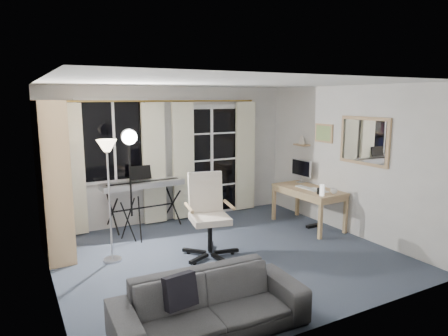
# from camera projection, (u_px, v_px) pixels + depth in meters

# --- Properties ---
(floor) EXTENTS (4.50, 4.00, 0.02)m
(floor) POSITION_uv_depth(u_px,v_px,m) (226.00, 256.00, 5.65)
(floor) COLOR #353E4D
(floor) RESTS_ON ground
(window) EXTENTS (1.20, 0.08, 1.40)m
(window) POSITION_uv_depth(u_px,v_px,m) (114.00, 141.00, 6.61)
(window) COLOR white
(window) RESTS_ON floor
(french_door) EXTENTS (1.32, 0.09, 2.11)m
(french_door) POSITION_uv_depth(u_px,v_px,m) (211.00, 161.00, 7.53)
(french_door) COLOR white
(french_door) RESTS_ON floor
(curtains) EXTENTS (3.60, 0.07, 2.13)m
(curtains) POSITION_uv_depth(u_px,v_px,m) (168.00, 162.00, 7.02)
(curtains) COLOR gold
(curtains) RESTS_ON floor
(bookshelf) EXTENTS (0.37, 1.02, 2.17)m
(bookshelf) POSITION_uv_depth(u_px,v_px,m) (50.00, 184.00, 5.48)
(bookshelf) COLOR tan
(bookshelf) RESTS_ON floor
(torchiere_lamp) EXTENTS (0.32, 0.32, 1.67)m
(torchiere_lamp) POSITION_uv_depth(u_px,v_px,m) (108.00, 164.00, 5.25)
(torchiere_lamp) COLOR #B2B2B7
(torchiere_lamp) RESTS_ON floor
(keyboard_piano) EXTENTS (1.40, 0.72, 1.00)m
(keyboard_piano) POSITION_uv_depth(u_px,v_px,m) (143.00, 185.00, 6.68)
(keyboard_piano) COLOR black
(keyboard_piano) RESTS_ON floor
(studio_light) EXTENTS (0.36, 0.37, 1.79)m
(studio_light) POSITION_uv_depth(u_px,v_px,m) (129.00, 150.00, 5.93)
(studio_light) COLOR black
(studio_light) RESTS_ON floor
(office_chair) EXTENTS (0.81, 0.80, 1.17)m
(office_chair) POSITION_uv_depth(u_px,v_px,m) (207.00, 207.00, 5.62)
(office_chair) COLOR black
(office_chair) RESTS_ON floor
(desk) EXTENTS (0.67, 1.28, 0.67)m
(desk) POSITION_uv_depth(u_px,v_px,m) (308.00, 193.00, 6.86)
(desk) COLOR tan
(desk) RESTS_ON floor
(monitor) EXTENTS (0.17, 0.49, 0.42)m
(monitor) POSITION_uv_depth(u_px,v_px,m) (301.00, 169.00, 7.28)
(monitor) COLOR silver
(monitor) RESTS_ON desk
(desk_clutter) EXTENTS (0.38, 0.77, 0.85)m
(desk_clutter) POSITION_uv_depth(u_px,v_px,m) (314.00, 200.00, 6.65)
(desk_clutter) COLOR white
(desk_clutter) RESTS_ON desk
(mug) EXTENTS (0.11, 0.09, 0.11)m
(mug) POSITION_uv_depth(u_px,v_px,m) (334.00, 190.00, 6.45)
(mug) COLOR silver
(mug) RESTS_ON desk
(wall_mirror) EXTENTS (0.04, 0.94, 0.74)m
(wall_mirror) POSITION_uv_depth(u_px,v_px,m) (364.00, 141.00, 6.12)
(wall_mirror) COLOR tan
(wall_mirror) RESTS_ON floor
(framed_print) EXTENTS (0.03, 0.42, 0.32)m
(framed_print) POSITION_uv_depth(u_px,v_px,m) (324.00, 133.00, 6.90)
(framed_print) COLOR tan
(framed_print) RESTS_ON floor
(wall_shelf) EXTENTS (0.16, 0.30, 0.18)m
(wall_shelf) POSITION_uv_depth(u_px,v_px,m) (302.00, 142.00, 7.33)
(wall_shelf) COLOR tan
(wall_shelf) RESTS_ON floor
(sofa) EXTENTS (1.87, 0.61, 0.72)m
(sofa) POSITION_uv_depth(u_px,v_px,m) (210.00, 295.00, 3.76)
(sofa) COLOR #2E2E30
(sofa) RESTS_ON floor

